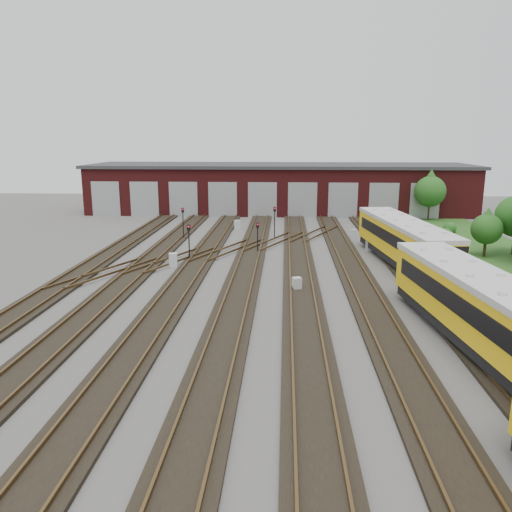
{
  "coord_description": "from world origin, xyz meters",
  "views": [
    {
      "loc": [
        0.87,
        -28.31,
        9.64
      ],
      "look_at": [
        -1.04,
        4.14,
        2.0
      ],
      "focal_mm": 35.0,
      "sensor_mm": 36.0,
      "label": 1
    }
  ],
  "objects": [
    {
      "name": "ground",
      "position": [
        0.0,
        0.0,
        0.0
      ],
      "size": [
        120.0,
        120.0,
        0.0
      ],
      "primitive_type": "plane",
      "color": "#4D4B48",
      "rests_on": "ground"
    },
    {
      "name": "track_network",
      "position": [
        -0.17,
        0.59,
        0.11
      ],
      "size": [
        30.4,
        70.0,
        0.33
      ],
      "color": "black",
      "rests_on": "ground"
    },
    {
      "name": "maintenance_shed",
      "position": [
        -0.01,
        39.97,
        3.2
      ],
      "size": [
        51.0,
        12.5,
        6.35
      ],
      "color": "#501414",
      "rests_on": "ground"
    },
    {
      "name": "metro_train",
      "position": [
        10.0,
        -5.93,
        1.98
      ],
      "size": [
        4.65,
        47.84,
        3.23
      ],
      "rotation": [
        0.0,
        0.0,
        0.12
      ],
      "color": "black",
      "rests_on": "ground"
    },
    {
      "name": "signal_mast_0",
      "position": [
        -6.84,
        10.69,
        1.91
      ],
      "size": [
        0.25,
        0.24,
        2.97
      ],
      "rotation": [
        0.0,
        0.0,
        0.03
      ],
      "color": "black",
      "rests_on": "ground"
    },
    {
      "name": "signal_mast_1",
      "position": [
        -9.11,
        19.48,
        1.98
      ],
      "size": [
        0.27,
        0.26,
        3.12
      ],
      "rotation": [
        0.0,
        0.0,
        0.37
      ],
      "color": "black",
      "rests_on": "ground"
    },
    {
      "name": "signal_mast_2",
      "position": [
        -0.16,
        20.29,
        2.02
      ],
      "size": [
        0.26,
        0.24,
        3.17
      ],
      "rotation": [
        0.0,
        0.0,
        0.18
      ],
      "color": "black",
      "rests_on": "ground"
    },
    {
      "name": "signal_mast_3",
      "position": [
        -1.47,
        13.79,
        1.71
      ],
      "size": [
        0.25,
        0.23,
        2.66
      ],
      "rotation": [
        0.0,
        0.0,
        0.15
      ],
      "color": "black",
      "rests_on": "ground"
    },
    {
      "name": "relay_cabinet_0",
      "position": [
        -7.74,
        8.73,
        0.52
      ],
      "size": [
        0.71,
        0.62,
        1.04
      ],
      "primitive_type": "cube",
      "rotation": [
        0.0,
        0.0,
        0.18
      ],
      "color": "#B6B9BB",
      "rests_on": "ground"
    },
    {
      "name": "relay_cabinet_1",
      "position": [
        -4.34,
        25.05,
        0.52
      ],
      "size": [
        0.74,
        0.67,
        1.04
      ],
      "primitive_type": "cube",
      "rotation": [
        0.0,
        0.0,
        0.27
      ],
      "color": "#B6B9BB",
      "rests_on": "ground"
    },
    {
      "name": "relay_cabinet_2",
      "position": [
        1.69,
        2.83,
        0.46
      ],
      "size": [
        0.67,
        0.61,
        0.92
      ],
      "primitive_type": "cube",
      "rotation": [
        0.0,
        0.0,
        0.33
      ],
      "color": "#B6B9BB",
      "rests_on": "ground"
    },
    {
      "name": "relay_cabinet_3",
      "position": [
        7.72,
        21.03,
        0.43
      ],
      "size": [
        0.53,
        0.45,
        0.87
      ],
      "primitive_type": "cube",
      "rotation": [
        0.0,
        0.0,
        -0.03
      ],
      "color": "#B6B9BB",
      "rests_on": "ground"
    },
    {
      "name": "relay_cabinet_4",
      "position": [
        8.29,
        15.31,
        0.44
      ],
      "size": [
        0.57,
        0.5,
        0.89
      ],
      "primitive_type": "cube",
      "rotation": [
        0.0,
        0.0,
        -0.1
      ],
      "color": "#B6B9BB",
      "rests_on": "ground"
    },
    {
      "name": "tree_0",
      "position": [
        18.24,
        32.87,
        3.95
      ],
      "size": [
        3.71,
        3.71,
        6.15
      ],
      "color": "#2D2314",
      "rests_on": "ground"
    },
    {
      "name": "tree_3",
      "position": [
        17.55,
        13.36,
        2.68
      ],
      "size": [
        2.52,
        2.52,
        4.18
      ],
      "color": "#2D2314",
      "rests_on": "ground"
    },
    {
      "name": "bush_1",
      "position": [
        16.62,
        20.69,
        0.68
      ],
      "size": [
        1.35,
        1.35,
        1.35
      ],
      "primitive_type": "sphere",
      "color": "#194C15",
      "rests_on": "ground"
    },
    {
      "name": "bush_2",
      "position": [
        18.23,
        24.58,
        0.66
      ],
      "size": [
        1.33,
        1.33,
        1.33
      ],
      "primitive_type": "sphere",
      "color": "#194C15",
      "rests_on": "ground"
    }
  ]
}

